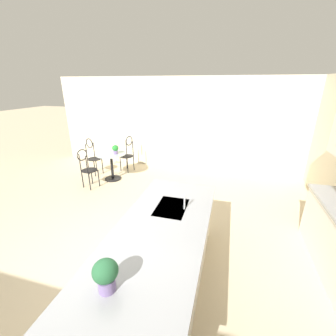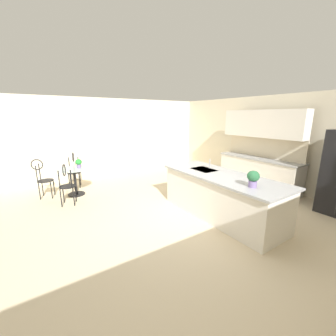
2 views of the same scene
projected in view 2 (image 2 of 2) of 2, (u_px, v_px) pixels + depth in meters
The scene contains 13 objects.
ground_plane at pixel (180, 220), 4.50m from camera, with size 40.00×40.00×0.00m, color beige.
wall_back at pixel (283, 143), 6.15m from camera, with size 9.00×0.12×2.70m, color beige.
wall_left_window at pixel (109, 138), 7.62m from camera, with size 0.12×7.80×2.70m, color beige.
kitchen_island at pixel (221, 195), 4.61m from camera, with size 2.80×1.06×0.92m.
back_counter_run at pixel (258, 171), 6.43m from camera, with size 2.44×0.64×1.52m.
upper_cabinet_run at pixel (263, 124), 6.08m from camera, with size 2.40×0.36×0.76m.
bistro_table at pixel (75, 179), 5.83m from camera, with size 0.80×0.80×0.74m.
chair_near_window at pixel (43, 177), 5.60m from camera, with size 0.48×0.52×1.04m.
chair_by_island at pixel (74, 168), 6.48m from camera, with size 0.52×0.47×1.04m.
chair_toward_desk at pixel (66, 183), 5.10m from camera, with size 0.52×0.48×1.04m.
sink_faucet at pixel (210, 164), 5.01m from camera, with size 0.02×0.02×0.22m, color #B2B5BA.
potted_plant_on_table at pixel (79, 163), 5.81m from camera, with size 0.17×0.17×0.24m.
potted_plant_counter_far at pixel (253, 178), 3.68m from camera, with size 0.21×0.21×0.29m.
Camera 2 is at (3.28, -2.49, 2.13)m, focal length 22.99 mm.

